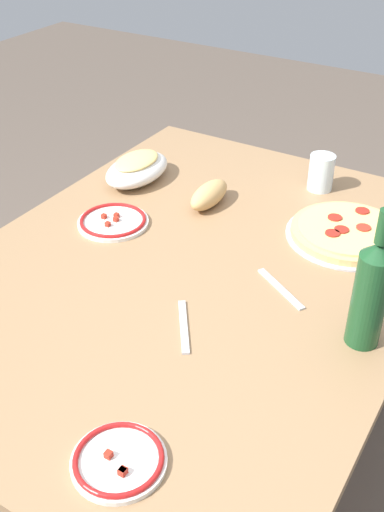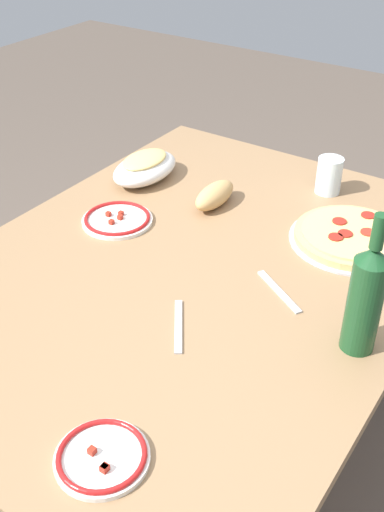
{
  "view_description": "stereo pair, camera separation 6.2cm",
  "coord_description": "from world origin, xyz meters",
  "views": [
    {
      "loc": [
        1.05,
        0.64,
        1.6
      ],
      "look_at": [
        0.0,
        0.0,
        0.77
      ],
      "focal_mm": 43.48,
      "sensor_mm": 36.0,
      "label": 1
    },
    {
      "loc": [
        1.02,
        0.69,
        1.6
      ],
      "look_at": [
        0.0,
        0.0,
        0.77
      ],
      "focal_mm": 43.48,
      "sensor_mm": 36.0,
      "label": 2
    }
  ],
  "objects": [
    {
      "name": "dining_table",
      "position": [
        0.0,
        0.0,
        0.64
      ],
      "size": [
        1.42,
        1.05,
        0.74
      ],
      "color": "#93704C",
      "rests_on": "ground"
    },
    {
      "name": "ground_plane",
      "position": [
        0.0,
        0.0,
        0.0
      ],
      "size": [
        8.0,
        8.0,
        0.0
      ],
      "primitive_type": "plane",
      "color": "brown",
      "rests_on": "ground"
    },
    {
      "name": "side_plate_near",
      "position": [
        -0.06,
        -0.28,
        0.75
      ],
      "size": [
        0.19,
        0.19,
        0.02
      ],
      "color": "white",
      "rests_on": "dining_table"
    },
    {
      "name": "baked_pasta_dish",
      "position": [
        -0.3,
        -0.38,
        0.78
      ],
      "size": [
        0.24,
        0.15,
        0.08
      ],
      "color": "white",
      "rests_on": "dining_table"
    },
    {
      "name": "bread_loaf",
      "position": [
        -0.29,
        -0.12,
        0.77
      ],
      "size": [
        0.17,
        0.07,
        0.06
      ],
      "primitive_type": "ellipsoid",
      "color": "tan",
      "rests_on": "dining_table"
    },
    {
      "name": "wine_bottle",
      "position": [
        0.05,
        0.44,
        0.86
      ],
      "size": [
        0.07,
        0.07,
        0.31
      ],
      "color": "#194723",
      "rests_on": "dining_table"
    },
    {
      "name": "fork_left",
      "position": [
        0.2,
        0.1,
        0.74
      ],
      "size": [
        0.15,
        0.11,
        0.0
      ],
      "primitive_type": "cube",
      "rotation": [
        0.0,
        0.0,
        3.75
      ],
      "color": "#B7B7BC",
      "rests_on": "dining_table"
    },
    {
      "name": "water_glass",
      "position": [
        -0.54,
        0.12,
        0.79
      ],
      "size": [
        0.07,
        0.07,
        0.11
      ],
      "primitive_type": "cylinder",
      "color": "silver",
      "rests_on": "dining_table"
    },
    {
      "name": "side_plate_far",
      "position": [
        0.55,
        0.19,
        0.75
      ],
      "size": [
        0.16,
        0.16,
        0.02
      ],
      "color": "white",
      "rests_on": "dining_table"
    },
    {
      "name": "fork_right",
      "position": [
        -0.03,
        0.22,
        0.74
      ],
      "size": [
        0.1,
        0.15,
        0.0
      ],
      "primitive_type": "cube",
      "rotation": [
        0.0,
        0.0,
        1.03
      ],
      "color": "#B7B7BC",
      "rests_on": "dining_table"
    },
    {
      "name": "pepperoni_pizza",
      "position": [
        -0.32,
        0.28,
        0.75
      ],
      "size": [
        0.32,
        0.32,
        0.03
      ],
      "color": "#B7B7BC",
      "rests_on": "dining_table"
    }
  ]
}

